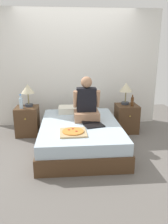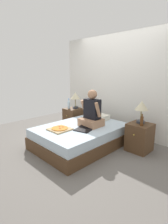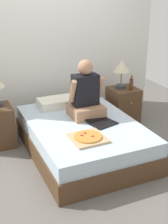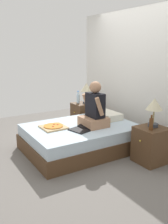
{
  "view_description": "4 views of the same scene",
  "coord_description": "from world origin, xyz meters",
  "px_view_note": "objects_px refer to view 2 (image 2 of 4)",
  "views": [
    {
      "loc": [
        -0.24,
        -3.58,
        1.68
      ],
      "look_at": [
        0.05,
        -0.17,
        0.69
      ],
      "focal_mm": 35.0,
      "sensor_mm": 36.0,
      "label": 1
    },
    {
      "loc": [
        2.58,
        -2.48,
        1.61
      ],
      "look_at": [
        0.05,
        0.04,
        0.76
      ],
      "focal_mm": 28.0,
      "sensor_mm": 36.0,
      "label": 2
    },
    {
      "loc": [
        -1.5,
        -3.43,
        2.13
      ],
      "look_at": [
        -0.0,
        -0.04,
        0.6
      ],
      "focal_mm": 50.0,
      "sensor_mm": 36.0,
      "label": 3
    },
    {
      "loc": [
        3.59,
        -2.14,
        1.77
      ],
      "look_at": [
        0.06,
        0.02,
        0.7
      ],
      "focal_mm": 40.0,
      "sensor_mm": 36.0,
      "label": 4
    }
  ],
  "objects_px": {
    "water_bottle": "(69,105)",
    "nightstand_right": "(139,137)",
    "laptop": "(84,129)",
    "pizza_box": "(60,129)",
    "person_seated": "(92,113)",
    "lamp_on_left_nightstand": "(75,97)",
    "lamp_on_right_nightstand": "(142,107)",
    "bed": "(81,136)",
    "nightstand_left": "(73,118)",
    "beer_bottle": "(142,121)"
  },
  "relations": [
    {
      "from": "nightstand_left",
      "to": "lamp_on_left_nightstand",
      "type": "height_order",
      "value": "lamp_on_left_nightstand"
    },
    {
      "from": "nightstand_right",
      "to": "lamp_on_right_nightstand",
      "type": "distance_m",
      "value": 0.62
    },
    {
      "from": "nightstand_left",
      "to": "beer_bottle",
      "type": "distance_m",
      "value": 2.14
    },
    {
      "from": "lamp_on_left_nightstand",
      "to": "laptop",
      "type": "height_order",
      "value": "lamp_on_left_nightstand"
    },
    {
      "from": "water_bottle",
      "to": "person_seated",
      "type": "bearing_deg",
      "value": -17.54
    },
    {
      "from": "water_bottle",
      "to": "lamp_on_right_nightstand",
      "type": "height_order",
      "value": "lamp_on_right_nightstand"
    },
    {
      "from": "laptop",
      "to": "pizza_box",
      "type": "bearing_deg",
      "value": -133.63
    },
    {
      "from": "person_seated",
      "to": "lamp_on_left_nightstand",
      "type": "bearing_deg",
      "value": 154.49
    },
    {
      "from": "pizza_box",
      "to": "laptop",
      "type": "bearing_deg",
      "value": 46.37
    },
    {
      "from": "nightstand_right",
      "to": "person_seated",
      "type": "height_order",
      "value": "person_seated"
    },
    {
      "from": "bed",
      "to": "lamp_on_right_nightstand",
      "type": "distance_m",
      "value": 1.4
    },
    {
      "from": "bed",
      "to": "water_bottle",
      "type": "height_order",
      "value": "water_bottle"
    },
    {
      "from": "nightstand_right",
      "to": "laptop",
      "type": "xyz_separation_m",
      "value": [
        -0.81,
        -0.77,
        0.18
      ]
    },
    {
      "from": "water_bottle",
      "to": "person_seated",
      "type": "xyz_separation_m",
      "value": [
        1.22,
        -0.39,
        0.04
      ]
    },
    {
      "from": "lamp_on_left_nightstand",
      "to": "lamp_on_right_nightstand",
      "type": "relative_size",
      "value": 1.0
    },
    {
      "from": "nightstand_right",
      "to": "water_bottle",
      "type": "bearing_deg",
      "value": -177.56
    },
    {
      "from": "water_bottle",
      "to": "lamp_on_left_nightstand",
      "type": "bearing_deg",
      "value": 49.4
    },
    {
      "from": "nightstand_right",
      "to": "person_seated",
      "type": "distance_m",
      "value": 1.1
    },
    {
      "from": "nightstand_right",
      "to": "lamp_on_right_nightstand",
      "type": "relative_size",
      "value": 1.28
    },
    {
      "from": "beer_bottle",
      "to": "person_seated",
      "type": "xyz_separation_m",
      "value": [
        -0.96,
        -0.38,
        0.06
      ]
    },
    {
      "from": "lamp_on_left_nightstand",
      "to": "water_bottle",
      "type": "xyz_separation_m",
      "value": [
        -0.12,
        -0.14,
        -0.22
      ]
    },
    {
      "from": "beer_bottle",
      "to": "water_bottle",
      "type": "bearing_deg",
      "value": 179.74
    },
    {
      "from": "laptop",
      "to": "water_bottle",
      "type": "bearing_deg",
      "value": 152.25
    },
    {
      "from": "pizza_box",
      "to": "bed",
      "type": "bearing_deg",
      "value": 73.45
    },
    {
      "from": "lamp_on_right_nightstand",
      "to": "water_bottle",
      "type": "bearing_deg",
      "value": -176.15
    },
    {
      "from": "lamp_on_left_nightstand",
      "to": "beer_bottle",
      "type": "xyz_separation_m",
      "value": [
        2.06,
        -0.15,
        -0.23
      ]
    },
    {
      "from": "nightstand_right",
      "to": "person_seated",
      "type": "relative_size",
      "value": 0.74
    },
    {
      "from": "nightstand_left",
      "to": "lamp_on_left_nightstand",
      "type": "xyz_separation_m",
      "value": [
        0.04,
        0.05,
        0.61
      ]
    },
    {
      "from": "person_seated",
      "to": "laptop",
      "type": "distance_m",
      "value": 0.41
    },
    {
      "from": "bed",
      "to": "nightstand_right",
      "type": "xyz_separation_m",
      "value": [
        1.02,
        0.67,
        0.07
      ]
    },
    {
      "from": "water_bottle",
      "to": "person_seated",
      "type": "height_order",
      "value": "person_seated"
    },
    {
      "from": "pizza_box",
      "to": "nightstand_right",
      "type": "bearing_deg",
      "value": 44.5
    },
    {
      "from": "bed",
      "to": "nightstand_left",
      "type": "distance_m",
      "value": 1.22
    },
    {
      "from": "water_bottle",
      "to": "nightstand_right",
      "type": "height_order",
      "value": "water_bottle"
    },
    {
      "from": "bed",
      "to": "nightstand_right",
      "type": "bearing_deg",
      "value": 33.3
    },
    {
      "from": "nightstand_right",
      "to": "lamp_on_right_nightstand",
      "type": "height_order",
      "value": "lamp_on_right_nightstand"
    },
    {
      "from": "person_seated",
      "to": "lamp_on_right_nightstand",
      "type": "bearing_deg",
      "value": 31.57
    },
    {
      "from": "bed",
      "to": "lamp_on_right_nightstand",
      "type": "relative_size",
      "value": 4.27
    },
    {
      "from": "lamp_on_left_nightstand",
      "to": "bed",
      "type": "bearing_deg",
      "value": -36.32
    },
    {
      "from": "person_seated",
      "to": "pizza_box",
      "type": "height_order",
      "value": "person_seated"
    },
    {
      "from": "beer_bottle",
      "to": "pizza_box",
      "type": "xyz_separation_m",
      "value": [
        -1.22,
        -1.04,
        -0.21
      ]
    },
    {
      "from": "nightstand_left",
      "to": "laptop",
      "type": "bearing_deg",
      "value": -32.39
    },
    {
      "from": "laptop",
      "to": "person_seated",
      "type": "bearing_deg",
      "value": 104.42
    },
    {
      "from": "nightstand_left",
      "to": "beer_bottle",
      "type": "height_order",
      "value": "beer_bottle"
    },
    {
      "from": "water_bottle",
      "to": "laptop",
      "type": "relative_size",
      "value": 0.57
    },
    {
      "from": "bed",
      "to": "nightstand_left",
      "type": "xyz_separation_m",
      "value": [
        -1.02,
        0.67,
        0.07
      ]
    },
    {
      "from": "bed",
      "to": "laptop",
      "type": "xyz_separation_m",
      "value": [
        0.2,
        -0.11,
        0.24
      ]
    },
    {
      "from": "lamp_on_left_nightstand",
      "to": "person_seated",
      "type": "distance_m",
      "value": 1.24
    },
    {
      "from": "lamp_on_right_nightstand",
      "to": "person_seated",
      "type": "bearing_deg",
      "value": -148.43
    },
    {
      "from": "beer_bottle",
      "to": "person_seated",
      "type": "height_order",
      "value": "person_seated"
    }
  ]
}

